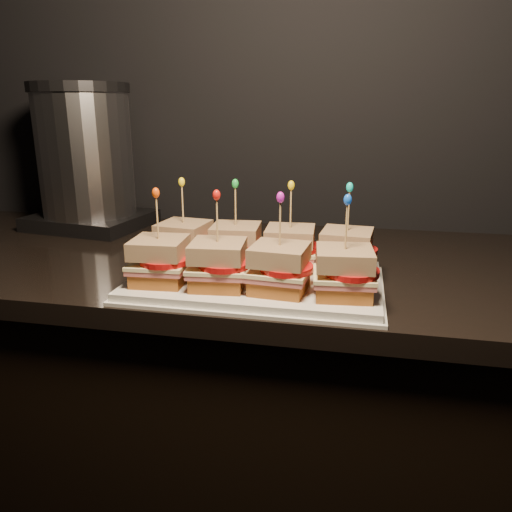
# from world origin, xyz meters

# --- Properties ---
(cabinet) EXTENTS (2.67, 0.59, 0.88)m
(cabinet) POSITION_xyz_m (-0.59, 1.69, 0.44)
(cabinet) COLOR black
(cabinet) RESTS_ON ground
(granite_slab) EXTENTS (2.71, 0.63, 0.04)m
(granite_slab) POSITION_xyz_m (-0.59, 1.69, 0.90)
(granite_slab) COLOR black
(granite_slab) RESTS_ON cabinet
(platter) EXTENTS (0.42, 0.26, 0.02)m
(platter) POSITION_xyz_m (-0.54, 1.52, 0.93)
(platter) COLOR white
(platter) RESTS_ON granite_slab
(platter_rim) EXTENTS (0.43, 0.27, 0.01)m
(platter_rim) POSITION_xyz_m (-0.54, 1.52, 0.92)
(platter_rim) COLOR white
(platter_rim) RESTS_ON granite_slab
(sandwich_0_bread_bot) EXTENTS (0.09, 0.09, 0.02)m
(sandwich_0_bread_bot) POSITION_xyz_m (-0.68, 1.58, 0.95)
(sandwich_0_bread_bot) COLOR brown
(sandwich_0_bread_bot) RESTS_ON platter
(sandwich_0_ham) EXTENTS (0.10, 0.10, 0.01)m
(sandwich_0_ham) POSITION_xyz_m (-0.68, 1.58, 0.96)
(sandwich_0_ham) COLOR #C36262
(sandwich_0_ham) RESTS_ON sandwich_0_bread_bot
(sandwich_0_cheese) EXTENTS (0.10, 0.10, 0.01)m
(sandwich_0_cheese) POSITION_xyz_m (-0.68, 1.58, 0.97)
(sandwich_0_cheese) COLOR #FFF0AA
(sandwich_0_cheese) RESTS_ON sandwich_0_ham
(sandwich_0_tomato) EXTENTS (0.08, 0.08, 0.01)m
(sandwich_0_tomato) POSITION_xyz_m (-0.67, 1.57, 0.98)
(sandwich_0_tomato) COLOR red
(sandwich_0_tomato) RESTS_ON sandwich_0_cheese
(sandwich_0_bread_top) EXTENTS (0.09, 0.09, 0.03)m
(sandwich_0_bread_top) POSITION_xyz_m (-0.68, 1.58, 1.00)
(sandwich_0_bread_top) COLOR brown
(sandwich_0_bread_top) RESTS_ON sandwich_0_tomato
(sandwich_0_pick) EXTENTS (0.00, 0.00, 0.09)m
(sandwich_0_pick) POSITION_xyz_m (-0.68, 1.58, 1.04)
(sandwich_0_pick) COLOR tan
(sandwich_0_pick) RESTS_ON sandwich_0_bread_top
(sandwich_0_frill) EXTENTS (0.01, 0.01, 0.02)m
(sandwich_0_frill) POSITION_xyz_m (-0.68, 1.58, 1.09)
(sandwich_0_frill) COLOR yellow
(sandwich_0_frill) RESTS_ON sandwich_0_pick
(sandwich_1_bread_bot) EXTENTS (0.09, 0.09, 0.02)m
(sandwich_1_bread_bot) POSITION_xyz_m (-0.59, 1.58, 0.95)
(sandwich_1_bread_bot) COLOR brown
(sandwich_1_bread_bot) RESTS_ON platter
(sandwich_1_ham) EXTENTS (0.10, 0.09, 0.01)m
(sandwich_1_ham) POSITION_xyz_m (-0.59, 1.58, 0.96)
(sandwich_1_ham) COLOR #C36262
(sandwich_1_ham) RESTS_ON sandwich_1_bread_bot
(sandwich_1_cheese) EXTENTS (0.10, 0.10, 0.01)m
(sandwich_1_cheese) POSITION_xyz_m (-0.59, 1.58, 0.97)
(sandwich_1_cheese) COLOR #FFF0AA
(sandwich_1_cheese) RESTS_ON sandwich_1_ham
(sandwich_1_tomato) EXTENTS (0.08, 0.08, 0.01)m
(sandwich_1_tomato) POSITION_xyz_m (-0.57, 1.57, 0.98)
(sandwich_1_tomato) COLOR red
(sandwich_1_tomato) RESTS_ON sandwich_1_cheese
(sandwich_1_bread_top) EXTENTS (0.09, 0.09, 0.03)m
(sandwich_1_bread_top) POSITION_xyz_m (-0.59, 1.58, 1.00)
(sandwich_1_bread_top) COLOR brown
(sandwich_1_bread_top) RESTS_ON sandwich_1_tomato
(sandwich_1_pick) EXTENTS (0.00, 0.00, 0.09)m
(sandwich_1_pick) POSITION_xyz_m (-0.59, 1.58, 1.04)
(sandwich_1_pick) COLOR tan
(sandwich_1_pick) RESTS_ON sandwich_1_bread_top
(sandwich_1_frill) EXTENTS (0.01, 0.01, 0.02)m
(sandwich_1_frill) POSITION_xyz_m (-0.59, 1.58, 1.09)
(sandwich_1_frill) COLOR green
(sandwich_1_frill) RESTS_ON sandwich_1_pick
(sandwich_2_bread_bot) EXTENTS (0.09, 0.09, 0.02)m
(sandwich_2_bread_bot) POSITION_xyz_m (-0.49, 1.58, 0.95)
(sandwich_2_bread_bot) COLOR brown
(sandwich_2_bread_bot) RESTS_ON platter
(sandwich_2_ham) EXTENTS (0.10, 0.09, 0.01)m
(sandwich_2_ham) POSITION_xyz_m (-0.49, 1.58, 0.96)
(sandwich_2_ham) COLOR #C36262
(sandwich_2_ham) RESTS_ON sandwich_2_bread_bot
(sandwich_2_cheese) EXTENTS (0.10, 0.09, 0.01)m
(sandwich_2_cheese) POSITION_xyz_m (-0.49, 1.58, 0.97)
(sandwich_2_cheese) COLOR #FFF0AA
(sandwich_2_cheese) RESTS_ON sandwich_2_ham
(sandwich_2_tomato) EXTENTS (0.08, 0.08, 0.01)m
(sandwich_2_tomato) POSITION_xyz_m (-0.47, 1.57, 0.98)
(sandwich_2_tomato) COLOR red
(sandwich_2_tomato) RESTS_ON sandwich_2_cheese
(sandwich_2_bread_top) EXTENTS (0.09, 0.09, 0.03)m
(sandwich_2_bread_top) POSITION_xyz_m (-0.49, 1.58, 1.00)
(sandwich_2_bread_top) COLOR brown
(sandwich_2_bread_top) RESTS_ON sandwich_2_tomato
(sandwich_2_pick) EXTENTS (0.00, 0.00, 0.09)m
(sandwich_2_pick) POSITION_xyz_m (-0.49, 1.58, 1.04)
(sandwich_2_pick) COLOR tan
(sandwich_2_pick) RESTS_ON sandwich_2_bread_top
(sandwich_2_frill) EXTENTS (0.01, 0.01, 0.02)m
(sandwich_2_frill) POSITION_xyz_m (-0.49, 1.58, 1.09)
(sandwich_2_frill) COLOR yellow
(sandwich_2_frill) RESTS_ON sandwich_2_pick
(sandwich_3_bread_bot) EXTENTS (0.09, 0.09, 0.02)m
(sandwich_3_bread_bot) POSITION_xyz_m (-0.39, 1.58, 0.95)
(sandwich_3_bread_bot) COLOR brown
(sandwich_3_bread_bot) RESTS_ON platter
(sandwich_3_ham) EXTENTS (0.10, 0.10, 0.01)m
(sandwich_3_ham) POSITION_xyz_m (-0.39, 1.58, 0.96)
(sandwich_3_ham) COLOR #C36262
(sandwich_3_ham) RESTS_ON sandwich_3_bread_bot
(sandwich_3_cheese) EXTENTS (0.10, 0.10, 0.01)m
(sandwich_3_cheese) POSITION_xyz_m (-0.39, 1.58, 0.97)
(sandwich_3_cheese) COLOR #FFF0AA
(sandwich_3_cheese) RESTS_ON sandwich_3_ham
(sandwich_3_tomato) EXTENTS (0.08, 0.08, 0.01)m
(sandwich_3_tomato) POSITION_xyz_m (-0.37, 1.57, 0.98)
(sandwich_3_tomato) COLOR red
(sandwich_3_tomato) RESTS_ON sandwich_3_cheese
(sandwich_3_bread_top) EXTENTS (0.09, 0.09, 0.03)m
(sandwich_3_bread_top) POSITION_xyz_m (-0.39, 1.58, 1.00)
(sandwich_3_bread_top) COLOR brown
(sandwich_3_bread_top) RESTS_ON sandwich_3_tomato
(sandwich_3_pick) EXTENTS (0.00, 0.00, 0.09)m
(sandwich_3_pick) POSITION_xyz_m (-0.39, 1.58, 1.04)
(sandwich_3_pick) COLOR tan
(sandwich_3_pick) RESTS_ON sandwich_3_bread_top
(sandwich_3_frill) EXTENTS (0.01, 0.01, 0.02)m
(sandwich_3_frill) POSITION_xyz_m (-0.39, 1.58, 1.09)
(sandwich_3_frill) COLOR #0DCBB8
(sandwich_3_frill) RESTS_ON sandwich_3_pick
(sandwich_4_bread_bot) EXTENTS (0.09, 0.09, 0.02)m
(sandwich_4_bread_bot) POSITION_xyz_m (-0.68, 1.46, 0.95)
(sandwich_4_bread_bot) COLOR brown
(sandwich_4_bread_bot) RESTS_ON platter
(sandwich_4_ham) EXTENTS (0.10, 0.09, 0.01)m
(sandwich_4_ham) POSITION_xyz_m (-0.68, 1.46, 0.96)
(sandwich_4_ham) COLOR #C36262
(sandwich_4_ham) RESTS_ON sandwich_4_bread_bot
(sandwich_4_cheese) EXTENTS (0.10, 0.10, 0.01)m
(sandwich_4_cheese) POSITION_xyz_m (-0.68, 1.46, 0.97)
(sandwich_4_cheese) COLOR #FFF0AA
(sandwich_4_cheese) RESTS_ON sandwich_4_ham
(sandwich_4_tomato) EXTENTS (0.08, 0.08, 0.01)m
(sandwich_4_tomato) POSITION_xyz_m (-0.67, 1.46, 0.98)
(sandwich_4_tomato) COLOR red
(sandwich_4_tomato) RESTS_ON sandwich_4_cheese
(sandwich_4_bread_top) EXTENTS (0.09, 0.09, 0.03)m
(sandwich_4_bread_top) POSITION_xyz_m (-0.68, 1.46, 1.00)
(sandwich_4_bread_top) COLOR brown
(sandwich_4_bread_top) RESTS_ON sandwich_4_tomato
(sandwich_4_pick) EXTENTS (0.00, 0.00, 0.09)m
(sandwich_4_pick) POSITION_xyz_m (-0.68, 1.46, 1.04)
(sandwich_4_pick) COLOR tan
(sandwich_4_pick) RESTS_ON sandwich_4_bread_top
(sandwich_4_frill) EXTENTS (0.01, 0.01, 0.02)m
(sandwich_4_frill) POSITION_xyz_m (-0.68, 1.46, 1.09)
(sandwich_4_frill) COLOR #ED4709
(sandwich_4_frill) RESTS_ON sandwich_4_pick
(sandwich_5_bread_bot) EXTENTS (0.09, 0.09, 0.02)m
(sandwich_5_bread_bot) POSITION_xyz_m (-0.59, 1.46, 0.95)
(sandwich_5_bread_bot) COLOR brown
(sandwich_5_bread_bot) RESTS_ON platter
(sandwich_5_ham) EXTENTS (0.10, 0.10, 0.01)m
(sandwich_5_ham) POSITION_xyz_m (-0.59, 1.46, 0.96)
(sandwich_5_ham) COLOR #C36262
(sandwich_5_ham) RESTS_ON sandwich_5_bread_bot
(sandwich_5_cheese) EXTENTS (0.10, 0.10, 0.01)m
(sandwich_5_cheese) POSITION_xyz_m (-0.59, 1.46, 0.97)
(sandwich_5_cheese) COLOR #FFF0AA
(sandwich_5_cheese) RESTS_ON sandwich_5_ham
(sandwich_5_tomato) EXTENTS (0.08, 0.08, 0.01)m
(sandwich_5_tomato) POSITION_xyz_m (-0.57, 1.46, 0.98)
(sandwich_5_tomato) COLOR red
(sandwich_5_tomato) RESTS_ON sandwich_5_cheese
(sandwich_5_bread_top) EXTENTS (0.09, 0.09, 0.03)m
(sandwich_5_bread_top) POSITION_xyz_m (-0.59, 1.46, 1.00)
(sandwich_5_bread_top) COLOR brown
(sandwich_5_bread_top) RESTS_ON sandwich_5_tomato
(sandwich_5_pick) EXTENTS (0.00, 0.00, 0.09)m
(sandwich_5_pick) POSITION_xyz_m (-0.59, 1.46, 1.04)
(sandwich_5_pick) COLOR tan
(sandwich_5_pick) RESTS_ON sandwich_5_bread_top
(sandwich_5_frill) EXTENTS (0.01, 0.01, 0.02)m
(sandwich_5_frill) POSITION_xyz_m (-0.59, 1.46, 1.09)
(sandwich_5_frill) COLOR red
(sandwich_5_frill) RESTS_ON sandwich_5_pick
(sandwich_6_bread_bot) EXTENTS (0.09, 0.09, 0.02)m
(sandwich_6_bread_bot) POSITION_xyz_m (-0.49, 1.46, 0.95)
(sandwich_6_bread_bot) COLOR brown
(sandwich_6_bread_bot) RESTS_ON platter
(sandwich_6_ham) EXTENTS (0.10, 0.10, 0.01)m
(sandwich_6_ham) POSITION_xyz_m (-0.49, 1.46, 0.96)
(sandwich_6_ham) COLOR #C36262
(sandwich_6_ham) RESTS_ON sandwich_6_bread_bot
(sandwich_6_cheese) EXTENTS (0.10, 0.10, 0.01)m
(sandwich_6_cheese) POSITION_xyz_m (-0.49, 1.46, 0.97)
(sandwich_6_cheese) COLOR #FFF0AA
(sandwich_6_cheese) RESTS_ON sandwich_6_ham
(sandwich_6_tomato) EXTENTS (0.08, 0.08, 0.01)m
(sandwich_6_tomato) POSITION_xyz_m (-0.47, 1.46, 0.98)
(sandwich_6_tomato) COLOR red
(sandwich_6_tomato) RESTS_ON sandwich_6_cheese
(sandwich_6_bread_top) EXTENTS (0.09, 0.09, 0.03)m
(sandwich_6_bread_top) POSITION_xyz_m (-0.49, 1.46, 1.00)
(sandwich_6_bread_top) COLOR brown
(sandwich_6_bread_top) RESTS_ON sandwich_6_tomato
(sandwich_6_pick) EXTENTS (0.00, 0.00, 0.09)m
(sandwich_6_pick) POSITION_xyz_m (-0.49, 1.46, 1.04)
(sandwich_6_pick) COLOR tan
(sandwich_6_pick) RESTS_ON sandwich_6_bread_top
(sandwich_6_frill) EXTENTS (0.01, 0.01, 0.02)m
(sandwich_6_frill) POSITION_xyz_m (-0.49, 1.46, 1.09)
(sandwich_6_frill) COLOR #C419B3
(sandwich_6_frill) RESTS_ON sandwich_6_pick
(sandwich_7_bread_bot) EXTENTS (0.09, 0.09, 0.02)m
(sandwich_7_bread_bot) POSITION_xyz_m (-0.39, 1.46, 0.95)
(sandwich_7_bread_bot) COLOR brown
(sandwich_7_bread_bot) RESTS_ON platter
(sandwich_7_ham) EXTENTS (0.10, 0.10, 0.01)m
(sandwich_7_ham) POSITION_xyz_m (-0.39, 1.46, 0.96)
(sandwich_7_ham) COLOR #C36262
(sandwich_7_ham) RESTS_ON sandwich_7_bread_bot
(sandwich_7_cheese) EXTENTS (0.10, 0.10, 0.01)m
(sandwich_7_cheese) POSITION_xyz_m (-0.39, 1.46, 0.97)
(sandwich_7_cheese) COLOR #FFF0AA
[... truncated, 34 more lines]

